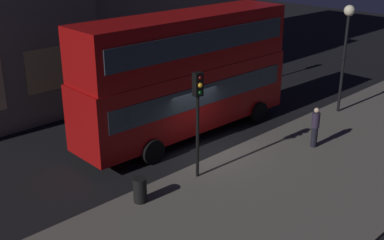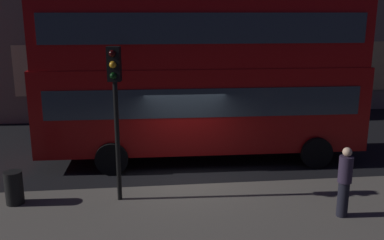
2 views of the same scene
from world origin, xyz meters
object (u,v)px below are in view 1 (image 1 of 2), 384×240
(litter_bin, at_px, (140,190))
(traffic_light_near_kerb, at_px, (198,103))
(traffic_light_far_side, at_px, (258,38))
(street_lamp, at_px, (347,34))
(pedestrian, at_px, (315,127))
(double_decker_bus, at_px, (186,70))

(litter_bin, bearing_deg, traffic_light_near_kerb, -1.36)
(traffic_light_near_kerb, distance_m, litter_bin, 3.63)
(traffic_light_near_kerb, xyz_separation_m, traffic_light_far_side, (11.18, 6.15, -0.21))
(traffic_light_near_kerb, height_order, street_lamp, street_lamp)
(pedestrian, bearing_deg, double_decker_bus, 134.47)
(double_decker_bus, xyz_separation_m, traffic_light_far_side, (8.56, 2.80, -0.25))
(double_decker_bus, xyz_separation_m, street_lamp, (7.46, -3.36, 1.03))
(double_decker_bus, xyz_separation_m, litter_bin, (-5.29, -3.28, -2.49))
(double_decker_bus, bearing_deg, traffic_light_far_side, 19.27)
(traffic_light_near_kerb, xyz_separation_m, pedestrian, (5.42, -1.55, -1.98))
(street_lamp, bearing_deg, traffic_light_near_kerb, 179.91)
(traffic_light_near_kerb, xyz_separation_m, street_lamp, (10.07, -0.02, 1.08))
(traffic_light_far_side, xyz_separation_m, street_lamp, (-1.11, -6.16, 1.29))
(traffic_light_far_side, xyz_separation_m, pedestrian, (-5.76, -7.69, -1.77))
(traffic_light_far_side, distance_m, street_lamp, 6.39)
(litter_bin, bearing_deg, double_decker_bus, 31.82)
(traffic_light_far_side, bearing_deg, litter_bin, 29.83)
(double_decker_bus, relative_size, street_lamp, 2.04)
(litter_bin, bearing_deg, pedestrian, -11.24)
(traffic_light_near_kerb, distance_m, pedestrian, 5.97)
(traffic_light_far_side, relative_size, street_lamp, 0.73)
(double_decker_bus, distance_m, traffic_light_near_kerb, 4.24)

